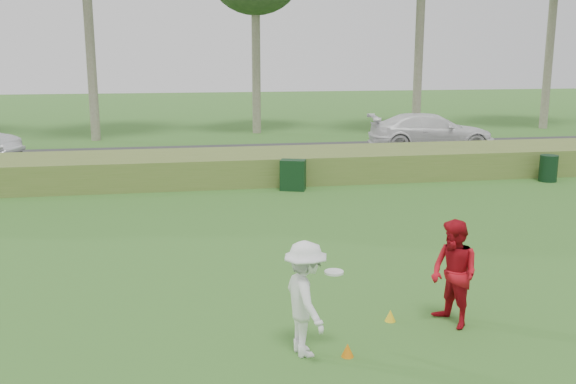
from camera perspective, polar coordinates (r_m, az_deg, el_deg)
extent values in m
plane|color=#2D6622|center=(10.03, 4.12, -12.15)|extent=(120.00, 120.00, 0.00)
cube|color=#56702D|center=(21.29, -3.79, 2.29)|extent=(80.00, 3.00, 0.90)
cube|color=#2D2D2D|center=(26.26, -5.00, 3.25)|extent=(80.00, 6.00, 0.06)
cylinder|color=gray|center=(33.65, -2.89, 15.03)|extent=(0.44, 0.44, 11.50)
cylinder|color=gray|center=(38.52, 22.53, 15.29)|extent=(0.44, 0.44, 13.50)
imported|color=white|center=(8.97, 1.56, -9.48)|extent=(0.76, 1.13, 1.63)
cylinder|color=white|center=(8.93, 4.11, -7.12)|extent=(0.27, 0.27, 0.03)
imported|color=#B00F1B|center=(10.19, 14.54, -7.06)|extent=(0.84, 0.96, 1.67)
cone|color=orange|center=(9.22, 5.31, -13.81)|extent=(0.18, 0.18, 0.19)
cone|color=yellow|center=(10.40, 9.08, -10.79)|extent=(0.17, 0.17, 0.19)
cube|color=black|center=(19.63, 0.45, 1.52)|extent=(0.87, 0.69, 0.94)
cylinder|color=black|center=(22.65, 22.14, 1.97)|extent=(0.72, 0.72, 0.87)
imported|color=white|center=(28.14, 12.60, 5.25)|extent=(5.58, 2.96, 1.54)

